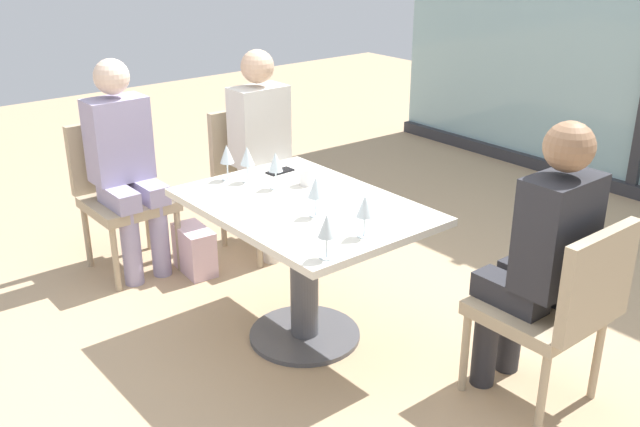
{
  "coord_description": "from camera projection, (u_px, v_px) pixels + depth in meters",
  "views": [
    {
      "loc": [
        2.49,
        -1.93,
        1.96
      ],
      "look_at": [
        0.0,
        0.1,
        0.65
      ],
      "focal_mm": 40.41,
      "sensor_mm": 36.0,
      "label": 1
    }
  ],
  "objects": [
    {
      "name": "dining_table_main",
      "position": [
        304.0,
        242.0,
        3.46
      ],
      "size": [
        1.17,
        0.83,
        0.73
      ],
      "color": "silver",
      "rests_on": "ground_plane"
    },
    {
      "name": "chair_far_right",
      "position": [
        559.0,
        304.0,
        2.96
      ],
      "size": [
        0.5,
        0.46,
        0.87
      ],
      "color": "tan",
      "rests_on": "ground_plane"
    },
    {
      "name": "wine_glass_4",
      "position": [
        327.0,
        227.0,
        2.78
      ],
      "size": [
        0.07,
        0.07,
        0.18
      ],
      "color": "silver",
      "rests_on": "dining_table_main"
    },
    {
      "name": "person_far_left",
      "position": [
        265.0,
        144.0,
        4.38
      ],
      "size": [
        0.39,
        0.34,
        1.26
      ],
      "color": "silver",
      "rests_on": "ground_plane"
    },
    {
      "name": "wine_glass_3",
      "position": [
        247.0,
        157.0,
        3.61
      ],
      "size": [
        0.07,
        0.07,
        0.18
      ],
      "color": "silver",
      "rests_on": "dining_table_main"
    },
    {
      "name": "wine_glass_2",
      "position": [
        365.0,
        207.0,
        2.97
      ],
      "size": [
        0.07,
        0.07,
        0.18
      ],
      "color": "silver",
      "rests_on": "dining_table_main"
    },
    {
      "name": "chair_side_end",
      "position": [
        120.0,
        187.0,
        4.26
      ],
      "size": [
        0.5,
        0.46,
        0.87
      ],
      "color": "tan",
      "rests_on": "ground_plane"
    },
    {
      "name": "coffee_cup",
      "position": [
        307.0,
        176.0,
        3.6
      ],
      "size": [
        0.08,
        0.08,
        0.09
      ],
      "primitive_type": "cylinder",
      "color": "white",
      "rests_on": "dining_table_main"
    },
    {
      "name": "person_far_right",
      "position": [
        542.0,
        251.0,
        2.96
      ],
      "size": [
        0.39,
        0.34,
        1.26
      ],
      "color": "#28282D",
      "rests_on": "ground_plane"
    },
    {
      "name": "wine_glass_5",
      "position": [
        316.0,
        188.0,
        3.18
      ],
      "size": [
        0.07,
        0.07,
        0.18
      ],
      "color": "silver",
      "rests_on": "dining_table_main"
    },
    {
      "name": "cell_phone_on_table",
      "position": [
        280.0,
        171.0,
        3.79
      ],
      "size": [
        0.08,
        0.15,
        0.01
      ],
      "primitive_type": "cube",
      "rotation": [
        0.0,
        0.0,
        0.05
      ],
      "color": "black",
      "rests_on": "dining_table_main"
    },
    {
      "name": "person_side_end",
      "position": [
        125.0,
        159.0,
        4.1
      ],
      "size": [
        0.39,
        0.34,
        1.26
      ],
      "color": "#9E93B7",
      "rests_on": "ground_plane"
    },
    {
      "name": "handbag_0",
      "position": [
        195.0,
        250.0,
        4.28
      ],
      "size": [
        0.31,
        0.19,
        0.28
      ],
      "primitive_type": "cube",
      "rotation": [
        0.0,
        0.0,
        -0.09
      ],
      "color": "beige",
      "rests_on": "ground_plane"
    },
    {
      "name": "wine_glass_0",
      "position": [
        276.0,
        163.0,
        3.51
      ],
      "size": [
        0.07,
        0.07,
        0.18
      ],
      "color": "silver",
      "rests_on": "dining_table_main"
    },
    {
      "name": "wine_glass_1",
      "position": [
        227.0,
        155.0,
        3.63
      ],
      "size": [
        0.07,
        0.07,
        0.18
      ],
      "color": "silver",
      "rests_on": "dining_table_main"
    },
    {
      "name": "ground_plane",
      "position": [
        305.0,
        336.0,
        3.66
      ],
      "size": [
        12.0,
        12.0,
        0.0
      ],
      "primitive_type": "plane",
      "color": "tan"
    },
    {
      "name": "chair_far_left",
      "position": [
        256.0,
        171.0,
        4.53
      ],
      "size": [
        0.5,
        0.46,
        0.87
      ],
      "color": "tan",
      "rests_on": "ground_plane"
    }
  ]
}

